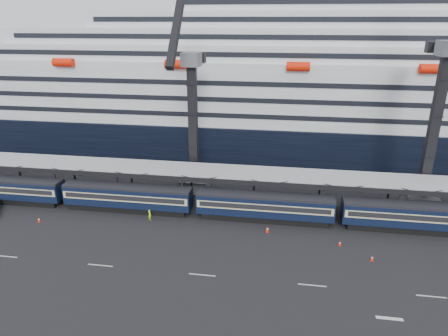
{
  "coord_description": "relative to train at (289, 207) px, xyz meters",
  "views": [
    {
      "loc": [
        -5.91,
        -40.43,
        26.77
      ],
      "look_at": [
        -13.7,
        10.0,
        7.51
      ],
      "focal_mm": 32.0,
      "sensor_mm": 36.0,
      "label": 1
    }
  ],
  "objects": [
    {
      "name": "traffic_cone_d",
      "position": [
        6.46,
        -5.33,
        -1.87
      ],
      "size": [
        0.34,
        0.34,
        0.67
      ],
      "color": "red",
      "rests_on": "ground"
    },
    {
      "name": "ground",
      "position": [
        4.65,
        -10.0,
        -2.2
      ],
      "size": [
        260.0,
        260.0,
        0.0
      ],
      "primitive_type": "plane",
      "color": "black",
      "rests_on": "ground"
    },
    {
      "name": "crane_dark_mid",
      "position": [
        19.65,
        7.59,
        11.16
      ],
      "size": [
        4.5,
        18.24,
        39.64
      ],
      "color": "#51545A",
      "rests_on": "ground"
    },
    {
      "name": "worker",
      "position": [
        -19.25,
        -2.5,
        -1.41
      ],
      "size": [
        0.69,
        0.65,
        1.59
      ],
      "primitive_type": "imported",
      "rotation": [
        0.0,
        0.0,
        2.49
      ],
      "color": "#B9FF0D",
      "rests_on": "ground"
    },
    {
      "name": "train",
      "position": [
        0.0,
        0.0,
        0.0
      ],
      "size": [
        133.05,
        3.0,
        4.05
      ],
      "color": "black",
      "rests_on": "ground"
    },
    {
      "name": "canopy",
      "position": [
        4.65,
        4.0,
        3.05
      ],
      "size": [
        130.0,
        6.25,
        5.53
      ],
      "color": "#95989D",
      "rests_on": "ground"
    },
    {
      "name": "lane_markings",
      "position": [
        12.8,
        -15.23,
        -2.19
      ],
      "size": [
        111.0,
        4.27,
        0.02
      ],
      "color": "beige",
      "rests_on": "ground"
    },
    {
      "name": "cruise_ship",
      "position": [
        3.57,
        35.99,
        10.14
      ],
      "size": [
        214.09,
        28.84,
        34.0
      ],
      "color": "black",
      "rests_on": "ground"
    },
    {
      "name": "crane_dark_near",
      "position": [
        -15.35,
        8.59,
        9.73
      ],
      "size": [
        4.5,
        17.75,
        35.08
      ],
      "color": "#51545A",
      "rests_on": "ground"
    },
    {
      "name": "traffic_cone_c",
      "position": [
        -2.69,
        -3.39,
        -1.77
      ],
      "size": [
        0.43,
        0.43,
        0.87
      ],
      "color": "red",
      "rests_on": "ground"
    },
    {
      "name": "traffic_cone_b",
      "position": [
        -34.42,
        -5.42,
        -1.85
      ],
      "size": [
        0.36,
        0.36,
        0.72
      ],
      "color": "red",
      "rests_on": "ground"
    },
    {
      "name": "traffic_cone_e",
      "position": [
        9.83,
        -8.18,
        -1.86
      ],
      "size": [
        0.34,
        0.34,
        0.68
      ],
      "color": "red",
      "rests_on": "ground"
    }
  ]
}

